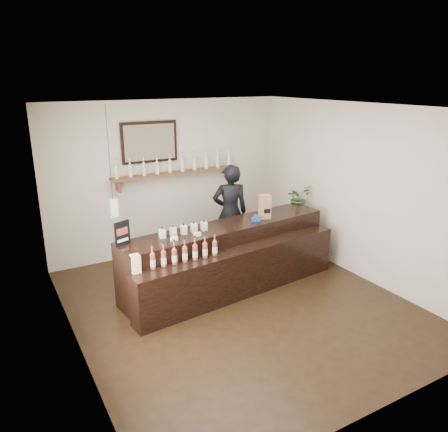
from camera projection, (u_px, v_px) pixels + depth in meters
ground at (239, 304)px, 6.37m from camera, size 5.00×5.00×0.00m
room_shell at (240, 191)px, 5.85m from camera, size 5.00×5.00×5.00m
back_wall_decor at (162, 160)px, 7.73m from camera, size 2.66×0.96×1.69m
counter at (231, 259)px, 6.79m from camera, size 3.56×1.30×1.15m
promo_sign at (122, 233)px, 5.89m from camera, size 0.23×0.10×0.34m
paper_bag at (265, 207)px, 7.01m from camera, size 0.21×0.18×0.39m
tape_dispenser at (256, 219)px, 6.90m from camera, size 0.14×0.08×0.11m
side_cabinet at (297, 231)px, 8.18m from camera, size 0.52×0.64×0.82m
potted_plant at (298, 198)px, 7.98m from camera, size 0.49×0.45×0.47m
shopkeeper at (230, 206)px, 7.71m from camera, size 0.82×0.66×1.96m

